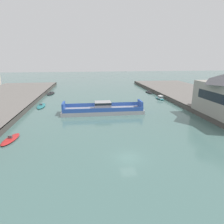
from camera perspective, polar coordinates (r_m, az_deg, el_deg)
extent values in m
plane|color=#476B66|center=(31.03, 4.95, -13.38)|extent=(400.00, 400.00, 0.00)
cube|color=#4C4742|center=(51.62, -26.98, -2.23)|extent=(0.30, 140.00, 1.36)
cube|color=#4C4742|center=(56.97, 24.14, -0.32)|extent=(0.30, 140.00, 1.36)
cube|color=#939399|center=(54.72, -2.73, 0.31)|extent=(22.77, 6.73, 1.10)
cube|color=#284CA3|center=(57.51, -2.99, 2.20)|extent=(21.79, 0.37, 1.10)
cube|color=#284CA3|center=(51.37, -2.48, 0.56)|extent=(21.79, 0.37, 1.10)
cube|color=#939399|center=(54.31, -2.75, 1.95)|extent=(4.58, 3.61, 2.14)
cube|color=black|center=(54.14, -2.76, 2.69)|extent=(4.62, 3.65, 0.60)
cube|color=#284CA3|center=(56.12, 8.37, 2.29)|extent=(0.55, 4.54, 2.20)
cube|color=#284CA3|center=(54.62, -14.18, 1.60)|extent=(0.55, 4.54, 2.20)
ellipsoid|color=#237075|center=(65.89, -20.26, 1.70)|extent=(2.67, 7.70, 0.45)
cube|color=#4C4C51|center=(65.79, -20.30, 2.11)|extent=(0.86, 0.43, 0.50)
ellipsoid|color=#237075|center=(75.49, 13.96, 3.87)|extent=(2.49, 6.08, 0.38)
cube|color=silver|center=(74.96, 14.15, 4.33)|extent=(1.56, 2.19, 1.03)
cube|color=black|center=(74.94, 14.16, 4.43)|extent=(1.61, 2.25, 0.31)
ellipsoid|color=black|center=(88.09, 10.90, 5.74)|extent=(2.43, 7.02, 0.50)
cube|color=#4C4C51|center=(88.01, 10.91, 6.06)|extent=(0.71, 0.45, 0.50)
ellipsoid|color=red|center=(41.48, -27.86, -7.15)|extent=(2.79, 6.15, 0.48)
cube|color=#4C4C51|center=(41.31, -27.95, -6.52)|extent=(0.74, 0.49, 0.50)
ellipsoid|color=black|center=(88.03, -17.67, 5.29)|extent=(3.31, 8.07, 0.55)
cube|color=#4C4C51|center=(87.95, -17.70, 5.63)|extent=(0.95, 0.48, 0.50)
cube|color=black|center=(50.87, 27.93, 3.91)|extent=(0.08, 12.63, 2.21)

